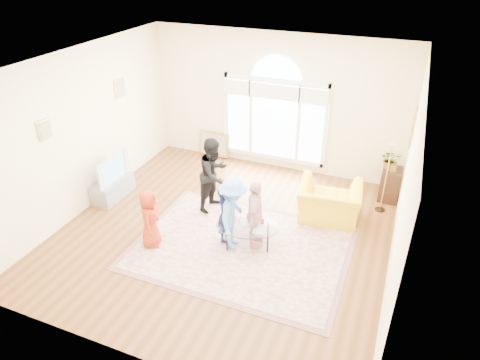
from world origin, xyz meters
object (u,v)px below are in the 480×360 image
at_px(area_rug, 241,248).
at_px(armchair, 329,202).
at_px(television, 110,168).
at_px(tv_console, 113,188).
at_px(coffee_table, 248,227).

bearing_deg(area_rug, armchair, 50.81).
bearing_deg(armchair, area_rug, 44.24).
bearing_deg(television, armchair, 11.47).
height_order(area_rug, armchair, armchair).
relative_size(tv_console, armchair, 0.85).
distance_m(television, armchair, 4.58).
bearing_deg(television, coffee_table, -8.36).
xyz_separation_m(area_rug, armchair, (1.25, 1.53, 0.37)).
height_order(area_rug, coffee_table, coffee_table).
distance_m(coffee_table, armchair, 1.82).
bearing_deg(area_rug, coffee_table, 61.63).
distance_m(television, coffee_table, 3.35).
xyz_separation_m(area_rug, coffee_table, (0.08, 0.14, 0.39)).
bearing_deg(tv_console, coffee_table, -8.34).
relative_size(television, coffee_table, 0.75).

